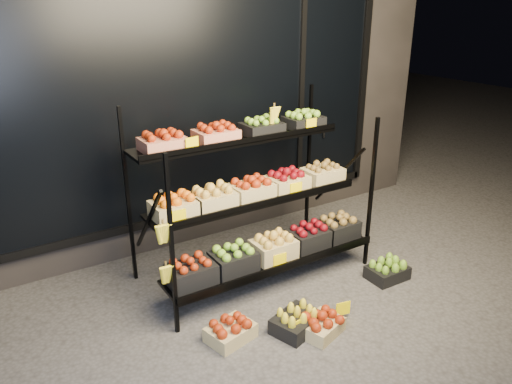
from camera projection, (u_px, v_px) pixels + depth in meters
ground at (293, 303)px, 4.38m from camera, size 24.00×24.00×0.00m
building at (165, 67)px, 5.78m from camera, size 6.00×2.08×3.50m
display_rack at (256, 199)px, 4.56m from camera, size 2.18×1.02×1.67m
tag_floor_a at (295, 332)px, 3.91m from camera, size 0.13×0.01×0.12m
tag_floor_b at (343, 313)px, 4.15m from camera, size 0.13×0.01×0.12m
floor_crate_left at (230, 330)px, 3.89m from camera, size 0.40×0.33×0.19m
floor_crate_midleft at (296, 320)px, 4.00m from camera, size 0.45×0.39×0.20m
floor_crate_midright at (322, 324)px, 3.96m from camera, size 0.40×0.34×0.18m
floor_crate_right at (387, 270)px, 4.74m from camera, size 0.37×0.28×0.19m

